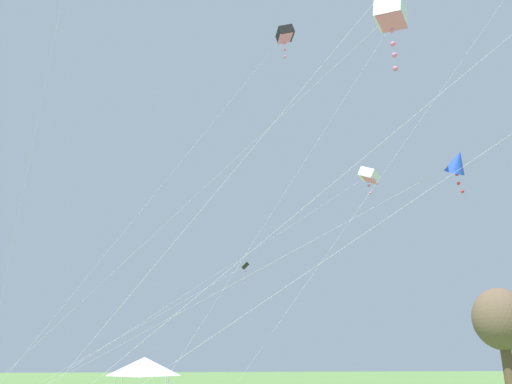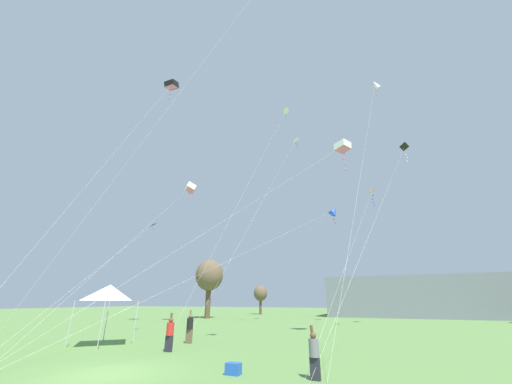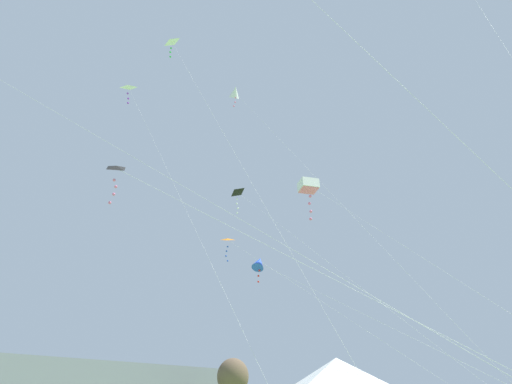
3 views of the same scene
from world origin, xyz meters
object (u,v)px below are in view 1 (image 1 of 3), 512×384
at_px(festival_tent, 144,367).
at_px(kite_blue_diamond_2, 456,163).
at_px(kite_white_box_0, 390,16).
at_px(kite_white_box_4, 369,176).
at_px(kite_black_box_1, 285,35).
at_px(kite_black_delta_9, 240,269).

relative_size(festival_tent, kite_blue_diamond_2, 0.17).
bearing_deg(festival_tent, kite_white_box_0, 32.28).
height_order(festival_tent, kite_white_box_4, kite_white_box_4).
bearing_deg(kite_black_box_1, kite_blue_diamond_2, 8.14).
distance_m(kite_white_box_0, kite_black_box_1, 24.82).
height_order(kite_white_box_0, kite_white_box_4, kite_white_box_4).
bearing_deg(kite_white_box_0, festival_tent, -147.72).
distance_m(kite_blue_diamond_2, kite_black_delta_9, 16.79).
height_order(festival_tent, kite_black_box_1, kite_black_box_1).
distance_m(kite_blue_diamond_2, kite_white_box_4, 20.78).
relative_size(festival_tent, kite_white_box_4, 0.14).
xyz_separation_m(kite_black_box_1, kite_black_delta_9, (3.50, -3.88, -20.42)).
distance_m(festival_tent, kite_white_box_4, 22.07).
relative_size(festival_tent, kite_black_delta_9, 0.25).
height_order(festival_tent, kite_blue_diamond_2, kite_blue_diamond_2).
xyz_separation_m(festival_tent, kite_white_box_0, (14.63, 9.24, 12.25)).
bearing_deg(kite_white_box_0, kite_blue_diamond_2, 121.06).
xyz_separation_m(kite_white_box_0, kite_black_delta_9, (-17.02, -3.84, -6.46)).
xyz_separation_m(kite_blue_diamond_2, kite_black_delta_9, (-15.37, -6.58, -1.52)).
height_order(kite_blue_diamond_2, kite_black_delta_9, kite_blue_diamond_2).
bearing_deg(festival_tent, kite_black_delta_9, 113.89).
height_order(kite_black_box_1, kite_white_box_4, kite_black_box_1).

